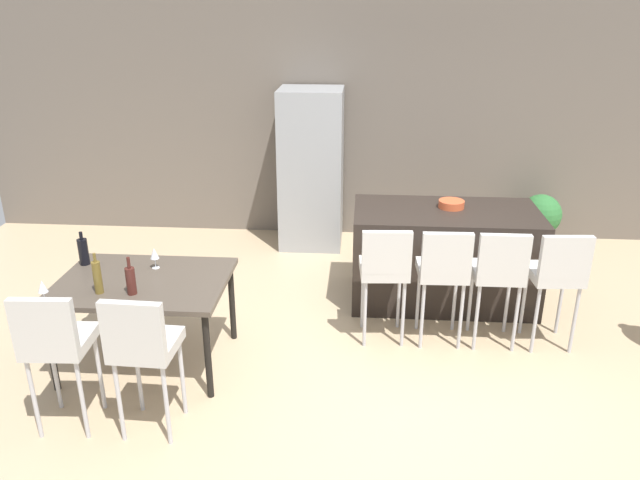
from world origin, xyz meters
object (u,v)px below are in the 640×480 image
object	(u,v)px
dining_chair_near	(55,340)
refrigerator	(311,169)
potted_plant	(540,217)
wine_bottle_inner	(83,251)
wine_glass_right	(42,287)
dining_table	(143,287)
bar_chair_far	(558,272)
wine_bottle_far	(131,280)
wine_glass_middle	(154,254)
fruit_bowl	(451,204)
wine_bottle_left	(97,277)
dining_chair_far	(142,343)
bar_chair_middle	(443,268)
bar_chair_right	(499,270)
kitchen_island	(443,256)
bar_chair_left	(385,266)

from	to	relation	value
dining_chair_near	refrigerator	xyz separation A→B (m)	(1.37, 3.54, 0.22)
refrigerator	potted_plant	bearing A→B (deg)	-0.21
wine_bottle_inner	wine_glass_right	world-z (taller)	wine_bottle_inner
dining_table	bar_chair_far	bearing A→B (deg)	8.40
wine_bottle_far	potted_plant	world-z (taller)	wine_bottle_far
dining_table	wine_glass_middle	distance (m)	0.30
dining_chair_near	fruit_bowl	distance (m)	3.61
wine_bottle_left	potted_plant	xyz separation A→B (m)	(3.99, 2.93, -0.47)
dining_table	wine_glass_middle	world-z (taller)	wine_glass_middle
dining_chair_far	refrigerator	bearing A→B (deg)	77.50
bar_chair_middle	wine_glass_middle	distance (m)	2.35
wine_bottle_inner	bar_chair_right	bearing A→B (deg)	3.84
bar_chair_middle	fruit_bowl	xyz separation A→B (m)	(0.16, 0.92, 0.26)
bar_chair_middle	bar_chair_right	distance (m)	0.45
dining_chair_near	wine_glass_middle	xyz separation A→B (m)	(0.32, 1.07, 0.17)
bar_chair_middle	dining_chair_near	world-z (taller)	same
wine_bottle_left	fruit_bowl	bearing A→B (deg)	30.75
bar_chair_far	wine_glass_middle	xyz separation A→B (m)	(-3.25, -0.26, 0.17)
wine_glass_right	fruit_bowl	xyz separation A→B (m)	(3.09, 1.82, 0.09)
kitchen_island	dining_chair_near	xyz separation A→B (m)	(-2.76, -2.16, 0.24)
bar_chair_middle	wine_bottle_inner	bearing A→B (deg)	-175.57
wine_glass_middle	fruit_bowl	xyz separation A→B (m)	(2.49, 1.18, 0.09)
dining_chair_far	wine_glass_right	world-z (taller)	dining_chair_far
fruit_bowl	wine_glass_right	bearing A→B (deg)	-149.43
bar_chair_middle	wine_bottle_left	xyz separation A→B (m)	(-2.60, -0.72, 0.17)
potted_plant	dining_table	bearing A→B (deg)	-144.36
kitchen_island	fruit_bowl	world-z (taller)	fruit_bowl
bar_chair_far	dining_chair_near	distance (m)	3.81
wine_bottle_far	fruit_bowl	distance (m)	3.00
wine_bottle_left	potted_plant	bearing A→B (deg)	36.29
bar_chair_left	dining_chair_near	distance (m)	2.54
bar_chair_middle	dining_chair_far	distance (m)	2.46
fruit_bowl	wine_bottle_inner	bearing A→B (deg)	-159.66
bar_chair_right	wine_bottle_inner	bearing A→B (deg)	-176.16
dining_chair_far	refrigerator	world-z (taller)	refrigerator
bar_chair_middle	fruit_bowl	bearing A→B (deg)	80.10
bar_chair_middle	wine_bottle_inner	size ratio (longest dim) A/B	3.73
wine_bottle_far	wine_bottle_inner	distance (m)	0.76
kitchen_island	bar_chair_right	size ratio (longest dim) A/B	1.65
bar_chair_far	dining_chair_far	bearing A→B (deg)	-156.08
dining_chair_near	wine_bottle_far	world-z (taller)	dining_chair_near
dining_chair_near	wine_bottle_left	size ratio (longest dim) A/B	3.32
wine_bottle_left	refrigerator	world-z (taller)	refrigerator
potted_plant	kitchen_island	bearing A→B (deg)	-132.86
wine_glass_right	fruit_bowl	distance (m)	3.58
fruit_bowl	bar_chair_right	bearing A→B (deg)	-72.55
bar_chair_left	kitchen_island	bearing A→B (deg)	54.43
bar_chair_middle	dining_table	size ratio (longest dim) A/B	0.81
wine_glass_right	kitchen_island	bearing A→B (deg)	29.71
wine_glass_middle	fruit_bowl	size ratio (longest dim) A/B	0.72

